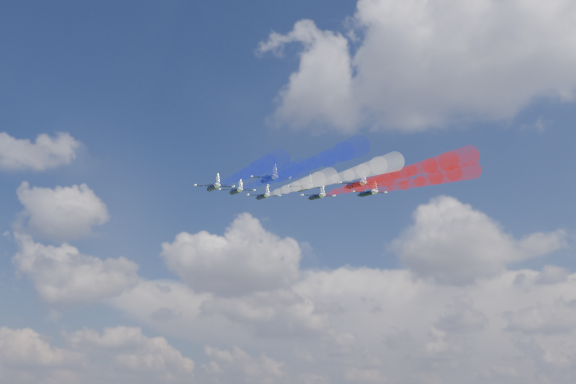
% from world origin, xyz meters
% --- Properties ---
extents(jet_lead, '(14.09, 14.10, 5.65)m').
position_xyz_m(jet_lead, '(4.29, 20.11, 147.05)').
color(jet_lead, black).
extents(trail_lead, '(29.47, 28.14, 10.98)m').
position_xyz_m(trail_lead, '(21.08, 4.47, 142.56)').
color(trail_lead, white).
extents(jet_inner_left, '(14.09, 14.10, 5.65)m').
position_xyz_m(jet_inner_left, '(4.88, 5.72, 144.12)').
color(jet_inner_left, black).
extents(trail_inner_left, '(29.47, 28.14, 10.98)m').
position_xyz_m(trail_inner_left, '(21.66, -9.92, 139.63)').
color(trail_inner_left, '#1724C4').
extents(jet_inner_right, '(14.09, 14.10, 5.65)m').
position_xyz_m(jet_inner_right, '(19.17, 20.04, 144.89)').
color(jet_inner_right, black).
extents(trail_inner_right, '(29.47, 28.14, 10.98)m').
position_xyz_m(trail_inner_right, '(35.96, 4.40, 140.40)').
color(trail_inner_right, red).
extents(jet_outer_left, '(14.09, 14.10, 5.65)m').
position_xyz_m(jet_outer_left, '(7.58, -8.46, 140.38)').
color(jet_outer_left, black).
extents(trail_outer_left, '(29.47, 28.14, 10.98)m').
position_xyz_m(trail_outer_left, '(24.37, -24.10, 135.89)').
color(trail_outer_left, '#1724C4').
extents(jet_center_third, '(14.09, 14.10, 5.65)m').
position_xyz_m(jet_center_third, '(21.98, 6.56, 142.64)').
color(jet_center_third, black).
extents(trail_center_third, '(29.47, 28.14, 10.98)m').
position_xyz_m(trail_center_third, '(38.77, -9.08, 138.15)').
color(trail_center_third, white).
extents(jet_outer_right, '(14.09, 14.10, 5.65)m').
position_xyz_m(jet_outer_right, '(32.37, 19.74, 143.77)').
color(jet_outer_right, black).
extents(trail_outer_right, '(29.47, 28.14, 10.98)m').
position_xyz_m(trail_outer_right, '(49.15, 4.10, 139.28)').
color(trail_outer_right, red).
extents(jet_rear_left, '(14.09, 14.10, 5.65)m').
position_xyz_m(jet_rear_left, '(21.16, -8.70, 140.13)').
color(jet_rear_left, black).
extents(trail_rear_left, '(29.47, 28.14, 10.98)m').
position_xyz_m(trail_rear_left, '(37.95, -24.34, 135.64)').
color(trail_rear_left, '#1724C4').
extents(jet_rear_right, '(14.09, 14.10, 5.65)m').
position_xyz_m(jet_rear_right, '(34.86, 5.20, 141.07)').
color(jet_rear_right, black).
extents(trail_rear_right, '(29.47, 28.14, 10.98)m').
position_xyz_m(trail_rear_right, '(51.64, -10.44, 136.58)').
color(trail_rear_right, red).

